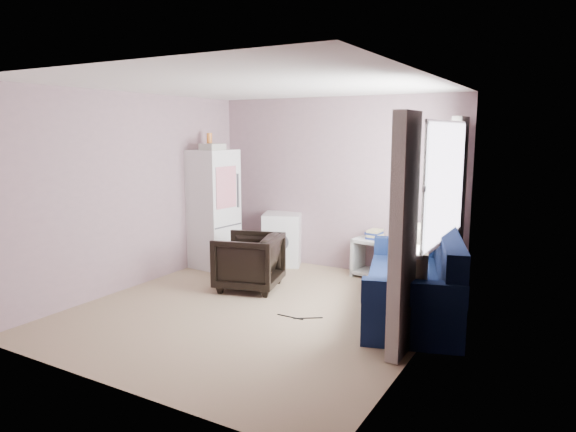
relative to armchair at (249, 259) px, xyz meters
The scene contains 8 objects.
room 1.18m from the armchair, 47.03° to the right, with size 3.84×4.24×2.54m.
armchair is the anchor object (origin of this frame).
fridge 1.36m from the armchair, 148.69° to the left, with size 0.67×0.65×1.99m.
washing_machine 1.31m from the armchair, 101.06° to the left, with size 0.73×0.73×0.79m.
side_table 1.81m from the armchair, 48.54° to the left, with size 0.55×0.55×0.66m.
sofa 2.17m from the armchair, ahead, with size 1.51×2.27×0.93m.
window_dressing 2.43m from the armchair, ahead, with size 0.17×2.62×2.18m.
floor_cables 1.30m from the armchair, 29.94° to the right, with size 0.49×0.19×0.01m.
Camera 1 is at (3.09, -4.71, 2.02)m, focal length 32.00 mm.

